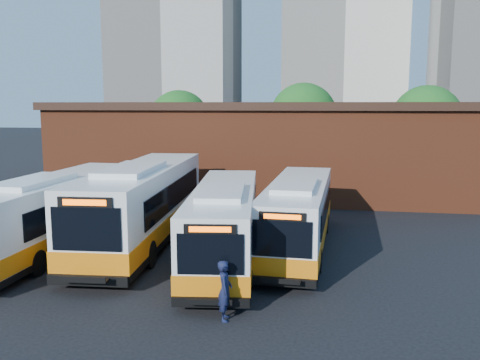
% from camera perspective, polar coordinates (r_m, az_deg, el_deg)
% --- Properties ---
extents(ground, '(220.00, 220.00, 0.00)m').
position_cam_1_polar(ground, '(18.12, -4.85, -11.79)').
color(ground, black).
extents(bus_west, '(2.68, 12.26, 3.33)m').
position_cam_1_polar(bus_west, '(23.38, -20.11, -3.77)').
color(bus_west, white).
rests_on(bus_west, ground).
extents(bus_midwest, '(3.73, 13.71, 3.69)m').
position_cam_1_polar(bus_midwest, '(23.53, -10.80, -2.91)').
color(bus_midwest, white).
rests_on(bus_midwest, ground).
extents(bus_mideast, '(3.75, 11.68, 3.14)m').
position_cam_1_polar(bus_mideast, '(20.59, -1.75, -5.12)').
color(bus_mideast, white).
rests_on(bus_mideast, ground).
extents(bus_east, '(2.83, 11.51, 3.11)m').
position_cam_1_polar(bus_east, '(22.30, 6.55, -4.14)').
color(bus_east, white).
rests_on(bus_east, ground).
extents(transit_worker, '(0.53, 0.72, 1.80)m').
position_cam_1_polar(transit_worker, '(15.13, -1.71, -12.29)').
color(transit_worker, '#121735').
rests_on(transit_worker, ground).
extents(depot_building, '(28.60, 12.60, 6.40)m').
position_cam_1_polar(depot_building, '(36.81, 2.92, 3.80)').
color(depot_building, brown).
rests_on(depot_building, ground).
extents(tree_west, '(6.00, 6.00, 7.65)m').
position_cam_1_polar(tree_west, '(50.54, -6.82, 6.60)').
color(tree_west, '#382314').
rests_on(tree_west, ground).
extents(tree_mid, '(6.56, 6.56, 8.36)m').
position_cam_1_polar(tree_mid, '(50.50, 7.11, 7.09)').
color(tree_mid, '#382314').
rests_on(tree_mid, ground).
extents(tree_east, '(6.24, 6.24, 7.96)m').
position_cam_1_polar(tree_east, '(48.24, 20.18, 6.28)').
color(tree_east, '#382314').
rests_on(tree_east, ground).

